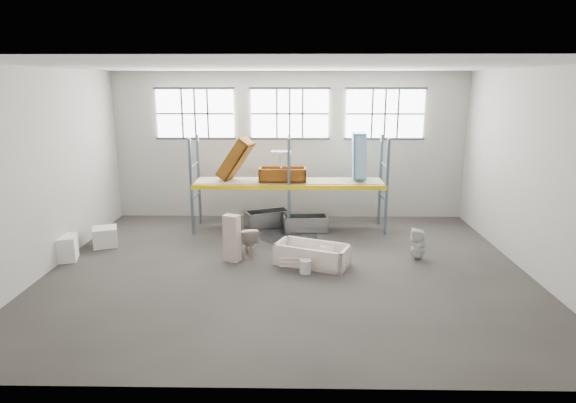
{
  "coord_description": "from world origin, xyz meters",
  "views": [
    {
      "loc": [
        0.22,
        -11.66,
        4.65
      ],
      "look_at": [
        0.0,
        1.5,
        1.4
      ],
      "focal_mm": 30.33,
      "sensor_mm": 36.0,
      "label": 1
    }
  ],
  "objects_px": {
    "steel_tub_left": "(267,219)",
    "bucket": "(305,266)",
    "cistern_tall": "(232,238)",
    "bathtub_beige": "(312,254)",
    "carton_near": "(61,248)",
    "toilet_beige": "(249,241)",
    "rust_tub_flat": "(283,174)",
    "steel_tub_right": "(306,224)",
    "blue_tub_upright": "(359,156)",
    "toilet_white": "(418,244)"
  },
  "relations": [
    {
      "from": "cistern_tall",
      "to": "blue_tub_upright",
      "type": "height_order",
      "value": "blue_tub_upright"
    },
    {
      "from": "toilet_white",
      "to": "toilet_beige",
      "type": "bearing_deg",
      "value": -85.91
    },
    {
      "from": "toilet_white",
      "to": "steel_tub_right",
      "type": "xyz_separation_m",
      "value": [
        -2.97,
        2.46,
        -0.17
      ]
    },
    {
      "from": "cistern_tall",
      "to": "rust_tub_flat",
      "type": "relative_size",
      "value": 0.86
    },
    {
      "from": "cistern_tall",
      "to": "carton_near",
      "type": "xyz_separation_m",
      "value": [
        -4.57,
        -0.04,
        -0.3
      ]
    },
    {
      "from": "rust_tub_flat",
      "to": "steel_tub_right",
      "type": "bearing_deg",
      "value": -12.26
    },
    {
      "from": "rust_tub_flat",
      "to": "bucket",
      "type": "distance_m",
      "value": 4.05
    },
    {
      "from": "cistern_tall",
      "to": "steel_tub_left",
      "type": "bearing_deg",
      "value": 99.38
    },
    {
      "from": "rust_tub_flat",
      "to": "toilet_white",
      "type": "bearing_deg",
      "value": -35.21
    },
    {
      "from": "bathtub_beige",
      "to": "toilet_beige",
      "type": "height_order",
      "value": "toilet_beige"
    },
    {
      "from": "steel_tub_right",
      "to": "carton_near",
      "type": "distance_m",
      "value": 7.1
    },
    {
      "from": "bathtub_beige",
      "to": "carton_near",
      "type": "xyz_separation_m",
      "value": [
        -6.69,
        0.2,
        0.06
      ]
    },
    {
      "from": "bucket",
      "to": "carton_near",
      "type": "bearing_deg",
      "value": 173.07
    },
    {
      "from": "steel_tub_left",
      "to": "bucket",
      "type": "bearing_deg",
      "value": -73.58
    },
    {
      "from": "toilet_white",
      "to": "blue_tub_upright",
      "type": "xyz_separation_m",
      "value": [
        -1.31,
        2.73,
        1.97
      ]
    },
    {
      "from": "blue_tub_upright",
      "to": "bucket",
      "type": "height_order",
      "value": "blue_tub_upright"
    },
    {
      "from": "bathtub_beige",
      "to": "steel_tub_left",
      "type": "distance_m",
      "value": 3.71
    },
    {
      "from": "blue_tub_upright",
      "to": "bathtub_beige",
      "type": "bearing_deg",
      "value": -115.99
    },
    {
      "from": "rust_tub_flat",
      "to": "blue_tub_upright",
      "type": "bearing_deg",
      "value": 2.86
    },
    {
      "from": "cistern_tall",
      "to": "steel_tub_right",
      "type": "height_order",
      "value": "cistern_tall"
    },
    {
      "from": "bathtub_beige",
      "to": "toilet_white",
      "type": "relative_size",
      "value": 2.19
    },
    {
      "from": "bucket",
      "to": "toilet_white",
      "type": "bearing_deg",
      "value": 18.71
    },
    {
      "from": "bathtub_beige",
      "to": "bucket",
      "type": "height_order",
      "value": "bathtub_beige"
    },
    {
      "from": "toilet_white",
      "to": "steel_tub_left",
      "type": "height_order",
      "value": "toilet_white"
    },
    {
      "from": "bathtub_beige",
      "to": "rust_tub_flat",
      "type": "height_order",
      "value": "rust_tub_flat"
    },
    {
      "from": "cistern_tall",
      "to": "steel_tub_right",
      "type": "distance_m",
      "value": 3.34
    },
    {
      "from": "cistern_tall",
      "to": "bathtub_beige",
      "type": "bearing_deg",
      "value": 16.09
    },
    {
      "from": "steel_tub_right",
      "to": "rust_tub_flat",
      "type": "bearing_deg",
      "value": 167.74
    },
    {
      "from": "toilet_beige",
      "to": "cistern_tall",
      "type": "height_order",
      "value": "cistern_tall"
    },
    {
      "from": "rust_tub_flat",
      "to": "blue_tub_upright",
      "type": "distance_m",
      "value": 2.47
    },
    {
      "from": "bathtub_beige",
      "to": "toilet_white",
      "type": "bearing_deg",
      "value": 31.19
    },
    {
      "from": "toilet_beige",
      "to": "rust_tub_flat",
      "type": "height_order",
      "value": "rust_tub_flat"
    },
    {
      "from": "toilet_beige",
      "to": "steel_tub_right",
      "type": "height_order",
      "value": "toilet_beige"
    },
    {
      "from": "cistern_tall",
      "to": "blue_tub_upright",
      "type": "xyz_separation_m",
      "value": [
        3.66,
        2.94,
        1.77
      ]
    },
    {
      "from": "toilet_white",
      "to": "steel_tub_left",
      "type": "relative_size",
      "value": 0.6
    },
    {
      "from": "steel_tub_left",
      "to": "carton_near",
      "type": "distance_m",
      "value": 6.23
    },
    {
      "from": "blue_tub_upright",
      "to": "bucket",
      "type": "distance_m",
      "value": 4.7
    },
    {
      "from": "steel_tub_left",
      "to": "blue_tub_upright",
      "type": "height_order",
      "value": "blue_tub_upright"
    },
    {
      "from": "steel_tub_right",
      "to": "bucket",
      "type": "distance_m",
      "value": 3.49
    },
    {
      "from": "toilet_beige",
      "to": "bucket",
      "type": "distance_m",
      "value": 2.0
    },
    {
      "from": "steel_tub_right",
      "to": "steel_tub_left",
      "type": "bearing_deg",
      "value": 156.27
    },
    {
      "from": "carton_near",
      "to": "steel_tub_left",
      "type": "bearing_deg",
      "value": 31.42
    },
    {
      "from": "bathtub_beige",
      "to": "toilet_beige",
      "type": "xyz_separation_m",
      "value": [
        -1.72,
        0.67,
        0.13
      ]
    },
    {
      "from": "bucket",
      "to": "bathtub_beige",
      "type": "bearing_deg",
      "value": 72.6
    },
    {
      "from": "bathtub_beige",
      "to": "cistern_tall",
      "type": "xyz_separation_m",
      "value": [
        -2.11,
        0.23,
        0.35
      ]
    },
    {
      "from": "toilet_beige",
      "to": "bucket",
      "type": "bearing_deg",
      "value": 127.87
    },
    {
      "from": "toilet_beige",
      "to": "cistern_tall",
      "type": "bearing_deg",
      "value": 34.91
    },
    {
      "from": "bucket",
      "to": "cistern_tall",
      "type": "bearing_deg",
      "value": 156.84
    },
    {
      "from": "toilet_white",
      "to": "carton_near",
      "type": "height_order",
      "value": "toilet_white"
    },
    {
      "from": "toilet_beige",
      "to": "bucket",
      "type": "relative_size",
      "value": 2.38
    }
  ]
}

